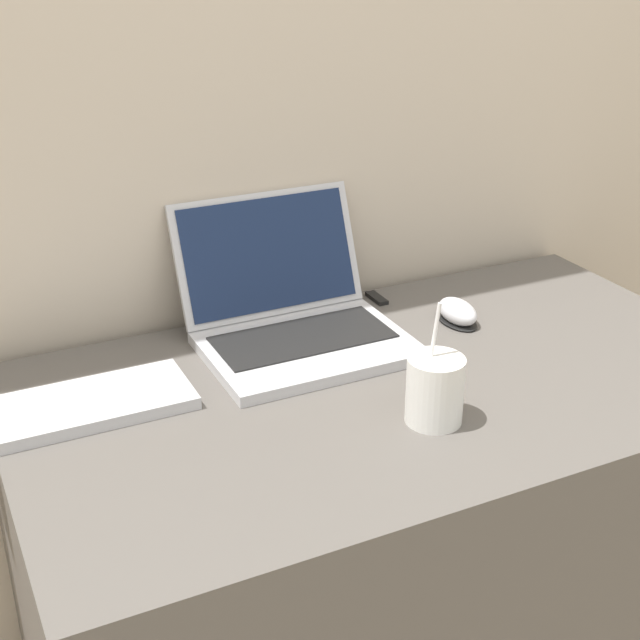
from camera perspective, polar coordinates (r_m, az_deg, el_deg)
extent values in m
cube|color=beige|center=(1.63, -1.82, 18.77)|extent=(7.00, 0.04, 2.50)
cube|color=#5B5651|center=(1.66, 4.20, -14.79)|extent=(1.23, 0.68, 0.73)
cube|color=silver|center=(1.53, -0.80, -1.77)|extent=(0.35, 0.25, 0.02)
cube|color=black|center=(1.54, -1.10, -1.10)|extent=(0.31, 0.14, 0.00)
cube|color=silver|center=(1.63, -3.36, 4.23)|extent=(0.35, 0.09, 0.21)
cube|color=#19284C|center=(1.62, -3.29, 4.25)|extent=(0.32, 0.08, 0.19)
cylinder|color=white|center=(1.33, 7.36, -4.47)|extent=(0.09, 0.09, 0.10)
cylinder|color=black|center=(1.30, 7.47, -2.63)|extent=(0.07, 0.07, 0.01)
cylinder|color=white|center=(1.31, 7.17, -2.03)|extent=(0.03, 0.01, 0.15)
ellipsoid|color=black|center=(1.67, 8.75, -0.04)|extent=(0.06, 0.10, 0.01)
ellipsoid|color=silver|center=(1.66, 8.79, 0.55)|extent=(0.06, 0.10, 0.04)
cube|color=silver|center=(1.40, -15.91, -5.53)|extent=(0.38, 0.14, 0.02)
cube|color=black|center=(1.75, 3.65, 1.41)|extent=(0.02, 0.06, 0.01)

